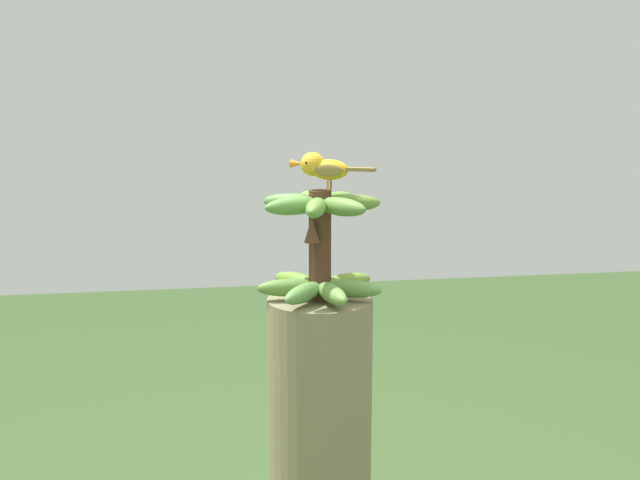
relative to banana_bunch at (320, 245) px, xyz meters
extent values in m
cylinder|color=#4C2D1E|center=(0.00, 0.00, 0.00)|extent=(0.05, 0.05, 0.26)
ellipsoid|color=#5F9546|center=(-0.04, -0.06, -0.10)|extent=(0.13, 0.14, 0.04)
ellipsoid|color=#6B9744|center=(0.02, -0.07, -0.10)|extent=(0.07, 0.16, 0.04)
ellipsoid|color=#619341|center=(0.07, -0.03, -0.10)|extent=(0.15, 0.10, 0.04)
ellipsoid|color=olive|center=(0.07, 0.03, -0.10)|extent=(0.15, 0.10, 0.04)
ellipsoid|color=olive|center=(0.02, 0.07, -0.10)|extent=(0.08, 0.16, 0.04)
ellipsoid|color=olive|center=(-0.04, 0.06, -0.10)|extent=(0.13, 0.14, 0.04)
ellipsoid|color=#5E8A38|center=(-0.07, 0.00, -0.10)|extent=(0.15, 0.04, 0.04)
ellipsoid|color=#649C38|center=(0.04, 0.05, 0.10)|extent=(0.13, 0.14, 0.04)
ellipsoid|color=olive|center=(-0.01, 0.07, 0.10)|extent=(0.07, 0.16, 0.04)
ellipsoid|color=#5D8E44|center=(-0.06, 0.03, 0.10)|extent=(0.15, 0.11, 0.04)
ellipsoid|color=#5F9443|center=(-0.06, -0.02, 0.10)|extent=(0.16, 0.10, 0.04)
ellipsoid|color=#69993F|center=(-0.02, -0.06, 0.10)|extent=(0.08, 0.16, 0.04)
ellipsoid|color=#618D3E|center=(0.04, -0.05, 0.10)|extent=(0.12, 0.15, 0.04)
ellipsoid|color=olive|center=(0.07, 0.00, 0.10)|extent=(0.15, 0.05, 0.04)
cone|color=brown|center=(-0.02, -0.03, 0.04)|extent=(0.04, 0.04, 0.06)
cylinder|color=#C68933|center=(0.03, 0.01, 0.14)|extent=(0.00, 0.01, 0.02)
cylinder|color=#C68933|center=(0.02, -0.01, 0.14)|extent=(0.00, 0.01, 0.02)
ellipsoid|color=gold|center=(0.02, 0.00, 0.17)|extent=(0.10, 0.08, 0.05)
ellipsoid|color=olive|center=(0.04, 0.02, 0.17)|extent=(0.06, 0.04, 0.03)
ellipsoid|color=olive|center=(0.02, -0.02, 0.17)|extent=(0.06, 0.04, 0.03)
cube|color=olive|center=(0.09, -0.03, 0.18)|extent=(0.07, 0.05, 0.01)
sphere|color=gold|center=(-0.01, 0.02, 0.19)|extent=(0.06, 0.06, 0.06)
sphere|color=black|center=(-0.03, 0.00, 0.19)|extent=(0.01, 0.01, 0.01)
cone|color=orange|center=(-0.05, 0.03, 0.19)|extent=(0.04, 0.03, 0.02)
camera|label=1|loc=(-0.26, -1.67, 0.33)|focal=41.72mm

